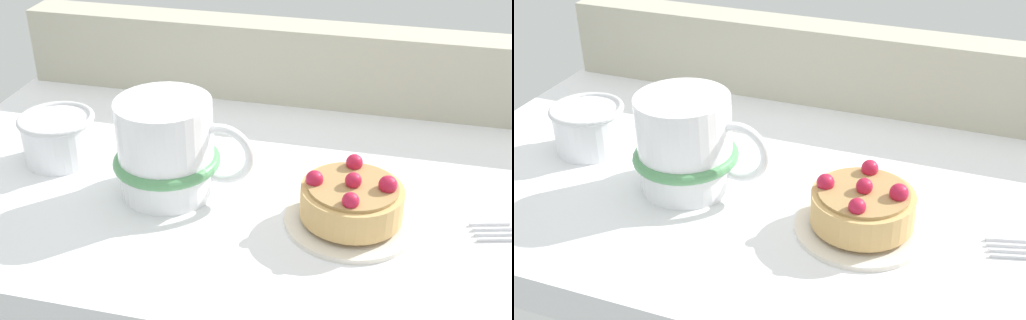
# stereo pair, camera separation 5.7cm
# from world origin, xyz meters

# --- Properties ---
(ground_plane) EXTENTS (0.79, 0.42, 0.04)m
(ground_plane) POSITION_xyz_m (0.00, 0.00, -0.02)
(ground_plane) COLOR white
(window_rail_back) EXTENTS (0.78, 0.05, 0.09)m
(window_rail_back) POSITION_xyz_m (0.00, 0.18, 0.05)
(window_rail_back) COLOR #B2AD99
(window_rail_back) RESTS_ON ground_plane
(dessert_plate) EXTENTS (0.11, 0.11, 0.01)m
(dessert_plate) POSITION_xyz_m (0.03, -0.06, 0.00)
(dessert_plate) COLOR silver
(dessert_plate) RESTS_ON ground_plane
(raspberry_tart) EXTENTS (0.09, 0.09, 0.04)m
(raspberry_tart) POSITION_xyz_m (0.03, -0.06, 0.03)
(raspberry_tart) COLOR tan
(raspberry_tart) RESTS_ON dessert_plate
(coffee_mug) EXTENTS (0.13, 0.10, 0.09)m
(coffee_mug) POSITION_xyz_m (-0.14, -0.04, 0.04)
(coffee_mug) COLOR white
(coffee_mug) RESTS_ON ground_plane
(sugar_bowl) EXTENTS (0.07, 0.07, 0.05)m
(sugar_bowl) POSITION_xyz_m (-0.26, -0.02, 0.03)
(sugar_bowl) COLOR white
(sugar_bowl) RESTS_ON ground_plane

